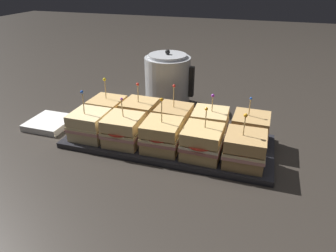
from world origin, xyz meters
name	(u,v)px	position (x,y,z in m)	size (l,w,h in m)	color
ground_plane	(168,144)	(0.00, 0.00, 0.00)	(6.00, 6.00, 0.00)	#2D2823
serving_platter	(168,141)	(0.00, 0.00, 0.01)	(0.69, 0.27, 0.02)	#232328
sandwich_front_far_left	(90,125)	(-0.26, -0.06, 0.06)	(0.12, 0.12, 0.17)	beige
sandwich_front_left	(124,130)	(-0.13, -0.07, 0.06)	(0.12, 0.12, 0.16)	#DBB77A
sandwich_front_center	(162,135)	(0.00, -0.06, 0.06)	(0.12, 0.12, 0.17)	tan
sandwich_front_right	(202,142)	(0.13, -0.07, 0.06)	(0.12, 0.13, 0.16)	tan
sandwich_front_far_right	(245,149)	(0.25, -0.07, 0.06)	(0.12, 0.12, 0.16)	tan
sandwich_back_far_left	(108,110)	(-0.25, 0.06, 0.06)	(0.12, 0.12, 0.17)	tan
sandwich_back_left	(140,114)	(-0.13, 0.06, 0.07)	(0.12, 0.13, 0.16)	tan
sandwich_back_center	(173,119)	(0.00, 0.07, 0.06)	(0.13, 0.13, 0.17)	tan
sandwich_back_right	(210,124)	(0.13, 0.06, 0.06)	(0.12, 0.12, 0.16)	#DBB77A
sandwich_back_far_right	(250,129)	(0.26, 0.07, 0.06)	(0.12, 0.12, 0.16)	tan
kettle_steel	(168,81)	(-0.10, 0.32, 0.11)	(0.21, 0.19, 0.24)	#B7BABF
napkin_stack	(50,123)	(-0.47, -0.01, 0.01)	(0.15, 0.15, 0.02)	white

